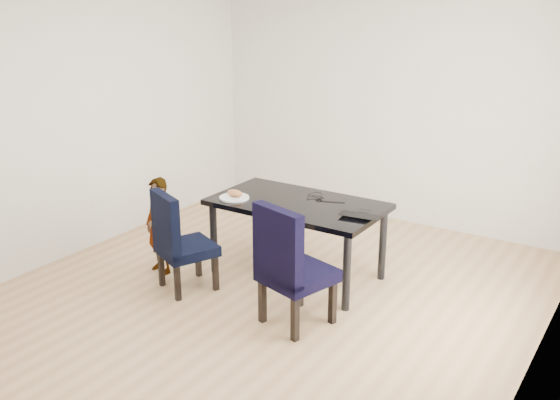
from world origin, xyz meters
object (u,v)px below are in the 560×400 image
Objects in this scene: dining_table at (297,239)px; chair_left at (187,240)px; child at (159,226)px; plate at (234,198)px; chair_right at (298,264)px; laptop at (362,215)px.

dining_table is 1.05m from chair_left.
child reaches higher than plate.
chair_left is 0.48m from child.
dining_table is at bearing 39.36° from child.
chair_left reaches higher than dining_table.
chair_right is at bearing -58.24° from dining_table.
chair_left is 0.62m from plate.
child is 2.66× the size of laptop.
chair_right is (1.18, 0.00, 0.05)m from chair_left.
child is 3.34× the size of plate.
chair_right reaches higher than chair_left.
dining_table is 1.53× the size of chair_right.
child is (-1.64, 0.13, -0.05)m from chair_right.
laptop is at bearing 52.25° from chair_left.
chair_right reaches higher than plate.
child is 0.78m from plate.
plate is at bearing 168.38° from chair_right.
dining_table is 0.72m from plate.
chair_right reaches higher than laptop.
chair_right is at bearing -27.34° from plate.
plate is (-1.04, 0.54, 0.23)m from chair_right.
plate is (0.60, 0.41, 0.28)m from child.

